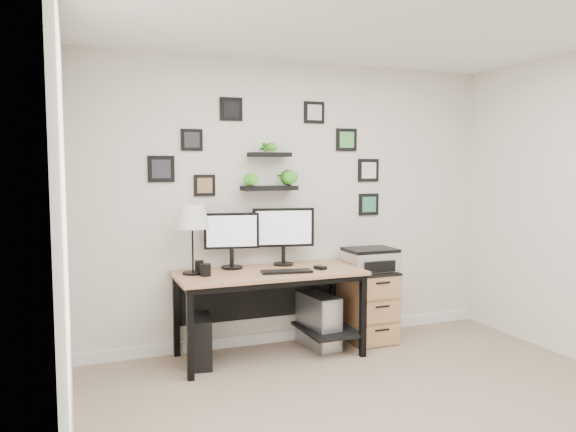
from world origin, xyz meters
name	(u,v)px	position (x,y,z in m)	size (l,w,h in m)	color
room	(297,334)	(0.00, 1.98, 0.05)	(4.00, 4.00, 4.00)	tan
desk	(272,284)	(-0.36, 1.67, 0.63)	(1.60, 0.70, 0.75)	tan
monitor_left	(232,236)	(-0.67, 1.85, 1.04)	(0.48, 0.22, 0.49)	black
monitor_right	(283,231)	(-0.19, 1.85, 1.06)	(0.56, 0.21, 0.52)	black
keyboard	(287,272)	(-0.29, 1.50, 0.76)	(0.43, 0.14, 0.02)	black
mouse	(320,268)	(0.04, 1.54, 0.77)	(0.07, 0.10, 0.03)	black
table_lamp	(192,219)	(-1.04, 1.74, 1.22)	(0.28, 0.28, 0.58)	black
mug	(206,270)	(-0.96, 1.62, 0.80)	(0.09, 0.09, 0.10)	black
pen_cup	(199,266)	(-0.97, 1.83, 0.80)	(0.07, 0.07, 0.10)	black
pc_tower_black	(199,341)	(-1.01, 1.64, 0.20)	(0.18, 0.41, 0.41)	black
pc_tower_grey	(319,321)	(0.10, 1.70, 0.24)	(0.27, 0.51, 0.48)	gray
file_cabinet	(368,305)	(0.62, 1.72, 0.34)	(0.43, 0.53, 0.67)	tan
printer	(370,259)	(0.64, 1.72, 0.77)	(0.46, 0.37, 0.21)	silver
wall_decor	(273,164)	(-0.25, 1.93, 1.67)	(2.23, 0.18, 1.09)	black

